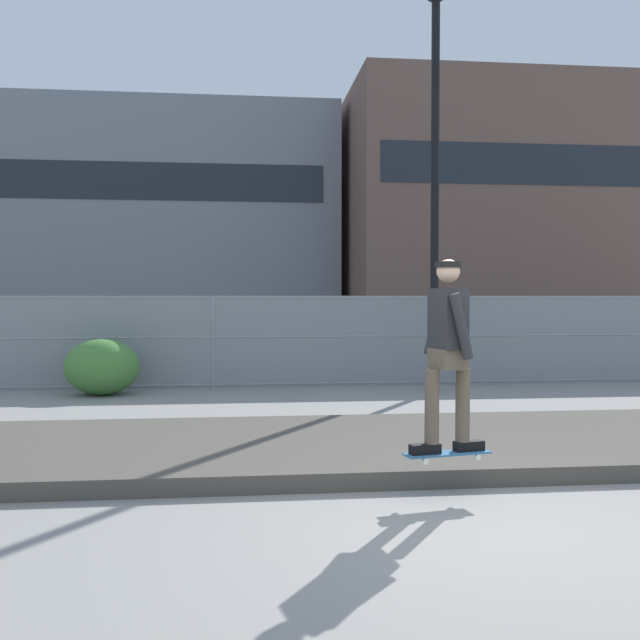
# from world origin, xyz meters

# --- Properties ---
(ground_plane) EXTENTS (120.00, 120.00, 0.00)m
(ground_plane) POSITION_xyz_m (0.00, 0.00, 0.00)
(ground_plane) COLOR gray
(gravel_berm) EXTENTS (16.16, 3.26, 0.18)m
(gravel_berm) POSITION_xyz_m (0.00, 2.72, 0.09)
(gravel_berm) COLOR #4C473F
(gravel_berm) RESTS_ON ground_plane
(skateboard) EXTENTS (0.82, 0.35, 0.07)m
(skateboard) POSITION_xyz_m (-0.11, 0.79, 0.41)
(skateboard) COLOR #2D608C
(skater) EXTENTS (0.73, 0.61, 1.74)m
(skater) POSITION_xyz_m (-0.11, 0.79, 1.41)
(skater) COLOR black
(skater) RESTS_ON skateboard
(chain_fence) EXTENTS (25.01, 0.06, 1.85)m
(chain_fence) POSITION_xyz_m (-0.00, 8.97, 0.93)
(chain_fence) COLOR gray
(chain_fence) RESTS_ON ground_plane
(street_lamp) EXTENTS (0.44, 0.44, 7.75)m
(street_lamp) POSITION_xyz_m (1.74, 7.87, 4.74)
(street_lamp) COLOR black
(street_lamp) RESTS_ON ground_plane
(parked_car_near) EXTENTS (4.42, 1.99, 1.66)m
(parked_car_near) POSITION_xyz_m (-3.36, 12.18, 0.84)
(parked_car_near) COLOR maroon
(parked_car_near) RESTS_ON ground_plane
(library_building) EXTENTS (31.27, 15.61, 15.28)m
(library_building) POSITION_xyz_m (-10.67, 50.56, 7.64)
(library_building) COLOR slate
(library_building) RESTS_ON ground_plane
(office_block) EXTENTS (21.24, 14.26, 16.00)m
(office_block) POSITION_xyz_m (16.18, 43.64, 8.00)
(office_block) COLOR brown
(office_block) RESTS_ON ground_plane
(shrub_left) EXTENTS (1.36, 1.12, 1.05)m
(shrub_left) POSITION_xyz_m (-4.51, 8.12, 0.53)
(shrub_left) COLOR #477F38
(shrub_left) RESTS_ON ground_plane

